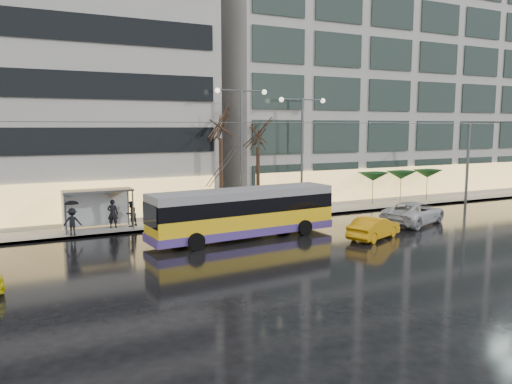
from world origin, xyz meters
TOP-DOWN VIEW (x-y plane):
  - ground at (0.00, 0.00)m, footprint 140.00×140.00m
  - sidewalk at (2.00, 14.00)m, footprint 80.00×10.00m
  - kerb at (2.00, 9.05)m, footprint 80.00×0.10m
  - building_right at (19.00, 19.00)m, footprint 32.00×14.00m
  - trolleybus at (-0.64, 4.79)m, footprint 11.57×4.71m
  - catenary at (1.00, 7.94)m, footprint 42.24×5.12m
  - bus_shelter at (-8.38, 10.69)m, footprint 4.20×1.60m
  - street_lamp_near at (2.00, 10.80)m, footprint 3.96×0.36m
  - street_lamp_far at (7.00, 10.80)m, footprint 3.96×0.36m
  - tree_a at (0.50, 11.00)m, footprint 3.20×3.20m
  - tree_b at (3.50, 11.20)m, footprint 3.20×3.20m
  - parasol_a at (14.00, 11.00)m, footprint 2.50×2.50m
  - parasol_b at (17.00, 11.00)m, footprint 2.50×2.50m
  - parasol_c at (20.00, 11.00)m, footprint 2.50×2.50m
  - taxi_b at (6.17, 1.26)m, footprint 4.27×2.86m
  - sedan_silver at (11.52, 3.66)m, footprint 6.05×4.36m
  - pedestrian_a at (-7.12, 10.56)m, footprint 1.27×1.28m
  - pedestrian_b at (-5.97, 10.53)m, footprint 1.02×0.97m
  - pedestrian_c at (-9.68, 9.40)m, footprint 1.16×1.00m

SIDE VIEW (x-z plane):
  - ground at x=0.00m, z-range 0.00..0.00m
  - sidewalk at x=2.00m, z-range 0.00..0.15m
  - kerb at x=2.00m, z-range 0.00..0.15m
  - taxi_b at x=6.17m, z-range 0.00..1.33m
  - sedan_silver at x=11.52m, z-range 0.00..1.53m
  - pedestrian_b at x=-5.97m, z-range 0.15..1.80m
  - pedestrian_c at x=-9.68m, z-range 0.21..2.32m
  - trolleybus at x=-0.64m, z-range -1.21..4.08m
  - pedestrian_a at x=-7.12m, z-range 0.48..2.67m
  - bus_shelter at x=-8.38m, z-range 0.71..3.22m
  - parasol_a at x=14.00m, z-range 1.12..3.77m
  - parasol_b at x=17.00m, z-range 1.12..3.77m
  - parasol_c at x=20.00m, z-range 1.12..3.77m
  - catenary at x=1.00m, z-range 0.75..7.75m
  - street_lamp_far at x=7.00m, z-range 1.45..9.98m
  - street_lamp_near at x=2.00m, z-range 1.48..10.51m
  - tree_b at x=3.50m, z-range 2.55..10.25m
  - tree_a at x=0.50m, z-range 2.89..11.29m
  - building_right at x=19.00m, z-range 0.15..25.15m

